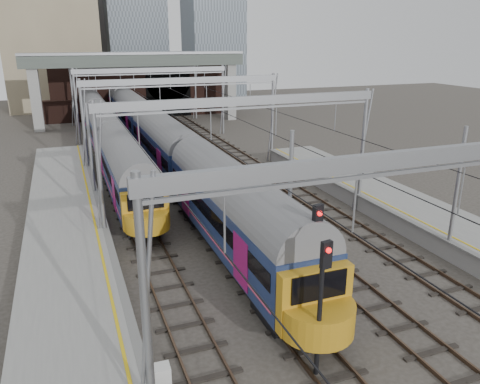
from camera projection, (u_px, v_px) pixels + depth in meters
name	position (u px, v px, depth m)	size (l,w,h in m)	color
ground	(307.00, 288.00, 21.57)	(160.00, 160.00, 0.00)	#38332D
platform_left	(71.00, 291.00, 20.19)	(4.32, 55.00, 1.12)	gray
tracks	(210.00, 192.00, 34.88)	(14.40, 80.00, 0.22)	#4C3828
overhead_line	(185.00, 94.00, 38.58)	(16.80, 80.00, 8.00)	gray
retaining_wall	(142.00, 87.00, 66.79)	(28.00, 2.75, 9.00)	black
overbridge	(137.00, 68.00, 60.13)	(28.00, 3.00, 9.25)	gray
city_skyline	(127.00, 0.00, 79.69)	(37.50, 27.50, 60.00)	tan
train_main	(147.00, 128.00, 46.02)	(2.90, 67.04, 4.96)	black
train_second	(105.00, 130.00, 45.54)	(2.64, 45.86, 4.60)	black
signal_near_left	(322.00, 293.00, 15.03)	(0.38, 0.47, 5.04)	black
signal_near_centre	(314.00, 258.00, 16.84)	(0.42, 0.49, 5.52)	black
relay_cabinet	(161.00, 382.00, 14.83)	(0.59, 0.49, 1.19)	silver
equip_cover_a	(256.00, 242.00, 26.32)	(0.85, 0.60, 0.10)	blue
equip_cover_b	(209.00, 207.00, 31.81)	(0.87, 0.61, 0.10)	blue
equip_cover_c	(288.00, 212.00, 30.89)	(0.92, 0.65, 0.11)	blue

